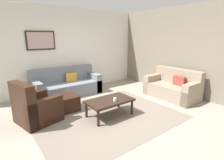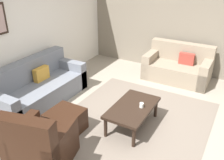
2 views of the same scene
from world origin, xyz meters
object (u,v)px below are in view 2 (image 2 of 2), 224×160
couch_main (37,88)px  cup (142,105)px  ottoman (66,121)px  couch_loveseat (178,67)px  coffee_table (133,109)px  armchair_leather (39,148)px

couch_main → cup: (0.24, -2.27, 0.15)m
couch_main → ottoman: 1.30m
couch_loveseat → coffee_table: (-2.39, 0.13, 0.06)m
couch_main → ottoman: size_ratio=3.74×
ottoman → armchair_leather: bearing=-166.3°
couch_main → coffee_table: (0.19, -2.12, 0.06)m
cup → armchair_leather: bearing=150.5°
coffee_table → armchair_leather: bearing=154.0°
ottoman → cup: (0.76, -1.08, 0.25)m
couch_loveseat → armchair_leather: bearing=167.5°
couch_loveseat → ottoman: (-3.09, 1.06, -0.10)m
couch_main → cup: couch_main is taller
coffee_table → cup: (0.05, -0.14, 0.09)m
couch_main → cup: bearing=-84.0°
armchair_leather → cup: 1.80m
couch_loveseat → ottoman: size_ratio=2.79×
couch_main → couch_loveseat: 3.42m
couch_main → coffee_table: 2.13m
ottoman → cup: cup is taller
armchair_leather → coffee_table: (1.51, -0.74, 0.05)m
couch_main → ottoman: bearing=-113.5°
couch_loveseat → cup: bearing=-179.6°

